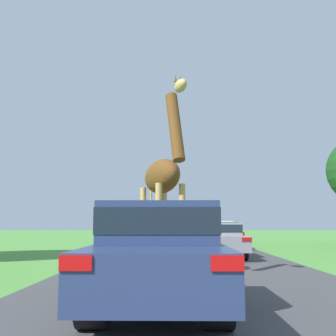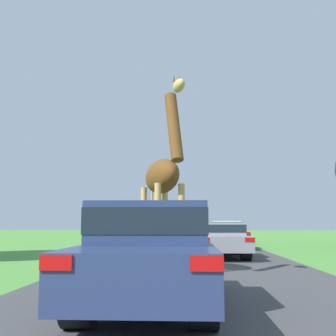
{
  "view_description": "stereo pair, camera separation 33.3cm",
  "coord_description": "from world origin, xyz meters",
  "px_view_note": "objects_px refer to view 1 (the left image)",
  "views": [
    {
      "loc": [
        -0.46,
        -0.74,
        1.24
      ],
      "look_at": [
        -0.64,
        10.16,
        2.68
      ],
      "focal_mm": 45.0,
      "sensor_mm": 36.0,
      "label": 1
    },
    {
      "loc": [
        -0.12,
        -0.73,
        1.24
      ],
      "look_at": [
        -0.64,
        10.16,
        2.68
      ],
      "focal_mm": 45.0,
      "sensor_mm": 36.0,
      "label": 2
    }
  ],
  "objects_px": {
    "car_lead_maroon": "(160,251)",
    "car_queue_left": "(218,231)",
    "car_queue_right": "(217,238)",
    "car_verge_right": "(219,234)",
    "car_far_ahead": "(144,231)",
    "giraffe_near_road": "(163,178)"
  },
  "relations": [
    {
      "from": "car_verge_right",
      "to": "car_lead_maroon",
      "type": "bearing_deg",
      "value": -99.28
    },
    {
      "from": "car_queue_right",
      "to": "car_queue_left",
      "type": "xyz_separation_m",
      "value": [
        1.17,
        11.34,
        0.04
      ]
    },
    {
      "from": "car_lead_maroon",
      "to": "car_verge_right",
      "type": "relative_size",
      "value": 1.14
    },
    {
      "from": "car_lead_maroon",
      "to": "car_queue_left",
      "type": "relative_size",
      "value": 1.03
    },
    {
      "from": "car_queue_right",
      "to": "car_verge_right",
      "type": "xyz_separation_m",
      "value": [
        0.63,
        5.41,
        0.0
      ]
    },
    {
      "from": "car_queue_right",
      "to": "car_far_ahead",
      "type": "bearing_deg",
      "value": 109.21
    },
    {
      "from": "giraffe_near_road",
      "to": "car_queue_left",
      "type": "bearing_deg",
      "value": -120.24
    },
    {
      "from": "car_lead_maroon",
      "to": "car_verge_right",
      "type": "height_order",
      "value": "car_lead_maroon"
    },
    {
      "from": "giraffe_near_road",
      "to": "car_queue_left",
      "type": "distance_m",
      "value": 16.98
    },
    {
      "from": "car_lead_maroon",
      "to": "car_queue_right",
      "type": "height_order",
      "value": "car_lead_maroon"
    },
    {
      "from": "car_lead_maroon",
      "to": "car_verge_right",
      "type": "distance_m",
      "value": 15.11
    },
    {
      "from": "car_lead_maroon",
      "to": "car_far_ahead",
      "type": "distance_m",
      "value": 19.57
    },
    {
      "from": "car_queue_right",
      "to": "car_far_ahead",
      "type": "height_order",
      "value": "car_far_ahead"
    },
    {
      "from": "car_lead_maroon",
      "to": "car_queue_right",
      "type": "distance_m",
      "value": 9.67
    },
    {
      "from": "giraffe_near_road",
      "to": "car_queue_right",
      "type": "distance_m",
      "value": 5.85
    },
    {
      "from": "car_lead_maroon",
      "to": "car_queue_left",
      "type": "xyz_separation_m",
      "value": [
        2.97,
        20.85,
        -0.08
      ]
    },
    {
      "from": "car_far_ahead",
      "to": "giraffe_near_road",
      "type": "bearing_deg",
      "value": -83.99
    },
    {
      "from": "car_far_ahead",
      "to": "car_queue_right",
      "type": "bearing_deg",
      "value": -70.79
    },
    {
      "from": "car_verge_right",
      "to": "car_far_ahead",
      "type": "bearing_deg",
      "value": 131.9
    },
    {
      "from": "car_queue_right",
      "to": "car_queue_left",
      "type": "bearing_deg",
      "value": 84.11
    },
    {
      "from": "car_far_ahead",
      "to": "car_verge_right",
      "type": "relative_size",
      "value": 0.96
    },
    {
      "from": "car_lead_maroon",
      "to": "car_queue_right",
      "type": "bearing_deg",
      "value": 79.26
    }
  ]
}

